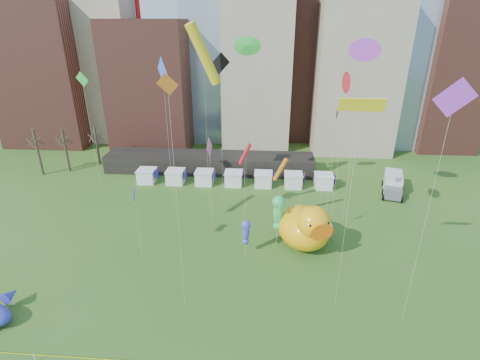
# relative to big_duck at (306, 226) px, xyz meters

# --- Properties ---
(skyline) EXTENTS (101.00, 23.00, 68.00)m
(skyline) POSITION_rel_big_duck_xyz_m (-9.04, 42.98, 18.47)
(skyline) COLOR brown
(skyline) RESTS_ON ground
(pavilion) EXTENTS (38.00, 6.00, 3.20)m
(pavilion) POSITION_rel_big_duck_xyz_m (-15.29, 23.92, -1.37)
(pavilion) COLOR black
(pavilion) RESTS_ON ground
(vendor_tents) EXTENTS (33.24, 2.80, 2.40)m
(vendor_tents) POSITION_rel_big_duck_xyz_m (-10.27, 17.92, -1.87)
(vendor_tents) COLOR white
(vendor_tents) RESTS_ON ground
(bare_trees) EXTENTS (8.44, 6.44, 8.50)m
(bare_trees) POSITION_rel_big_duck_xyz_m (-41.46, 22.46, 1.04)
(bare_trees) COLOR #382B21
(bare_trees) RESTS_ON ground
(big_duck) EXTENTS (8.19, 9.23, 6.47)m
(big_duck) POSITION_rel_big_duck_xyz_m (0.00, 0.00, 0.00)
(big_duck) COLOR #FFAD0D
(big_duck) RESTS_ON ground
(small_duck) EXTENTS (4.18, 4.59, 3.20)m
(small_duck) POSITION_rel_big_duck_xyz_m (2.17, 2.04, -1.50)
(small_duck) COLOR white
(small_duck) RESTS_ON ground
(seahorse_green) EXTENTS (1.70, 2.05, 6.66)m
(seahorse_green) POSITION_rel_big_duck_xyz_m (-3.35, 0.54, 1.79)
(seahorse_green) COLOR silver
(seahorse_green) RESTS_ON ground
(seahorse_purple) EXTENTS (1.24, 1.48, 4.62)m
(seahorse_purple) POSITION_rel_big_duck_xyz_m (-7.08, -1.91, 0.29)
(seahorse_purple) COLOR silver
(seahorse_purple) RESTS_ON ground
(box_truck) EXTENTS (4.37, 7.52, 3.01)m
(box_truck) POSITION_rel_big_duck_xyz_m (15.60, 16.90, -1.42)
(box_truck) COLOR silver
(box_truck) RESTS_ON ground
(kite_0) EXTENTS (1.82, 0.65, 10.89)m
(kite_0) POSITION_rel_big_duck_xyz_m (-7.80, 7.26, 6.39)
(kite_0) COLOR silver
(kite_0) RESTS_ON ground
(kite_1) EXTENTS (0.26, 2.87, 12.44)m
(kite_1) POSITION_rel_big_duck_xyz_m (-12.08, 4.75, 7.91)
(kite_1) COLOR silver
(kite_1) RESTS_ON ground
(kite_2) EXTENTS (2.70, 0.92, 21.88)m
(kite_2) POSITION_rel_big_duck_xyz_m (-11.34, 11.19, 17.06)
(kite_2) COLOR silver
(kite_2) RESTS_ON ground
(kite_3) EXTENTS (1.84, 0.51, 19.89)m
(kite_3) POSITION_rel_big_duck_xyz_m (-27.99, 6.53, 15.17)
(kite_3) COLOR silver
(kite_3) RESTS_ON ground
(kite_4) EXTENTS (4.45, 3.49, 25.58)m
(kite_4) POSITION_rel_big_duck_xyz_m (-13.03, 8.55, 18.81)
(kite_4) COLOR silver
(kite_4) RESTS_ON ground
(kite_5) EXTENTS (2.07, 2.94, 21.48)m
(kite_5) POSITION_rel_big_duck_xyz_m (-18.36, 8.64, 16.47)
(kite_5) COLOR silver
(kite_5) RESTS_ON ground
(kite_6) EXTENTS (1.97, 0.91, 9.80)m
(kite_6) POSITION_rel_big_duck_xyz_m (-3.09, 5.12, 5.20)
(kite_6) COLOR silver
(kite_6) RESTS_ON ground
(kite_7) EXTENTS (2.25, 1.55, 23.83)m
(kite_7) POSITION_rel_big_duck_xyz_m (5.60, 5.42, 19.59)
(kite_7) COLOR silver
(kite_7) RESTS_ON ground
(kite_8) EXTENTS (0.40, 2.08, 21.00)m
(kite_8) POSITION_rel_big_duck_xyz_m (2.78, -0.67, 16.95)
(kite_8) COLOR silver
(kite_8) RESTS_ON ground
(kite_10) EXTENTS (0.23, 1.68, 16.74)m
(kite_10) POSITION_rel_big_duck_xyz_m (2.98, 3.78, 12.22)
(kite_10) COLOR silver
(kite_10) RESTS_ON ground
(kite_11) EXTENTS (2.29, 0.45, 23.87)m
(kite_11) POSITION_rel_big_duck_xyz_m (-7.73, 9.59, 19.72)
(kite_11) COLOR silver
(kite_11) RESTS_ON ground
(kite_12) EXTENTS (3.45, 0.50, 20.26)m
(kite_12) POSITION_rel_big_duck_xyz_m (2.02, -10.20, 16.65)
(kite_12) COLOR silver
(kite_12) RESTS_ON ground
(kite_13) EXTENTS (0.43, 1.67, 9.29)m
(kite_13) POSITION_rel_big_duck_xyz_m (-19.10, -3.69, 5.26)
(kite_13) COLOR silver
(kite_13) RESTS_ON ground
(kite_14) EXTENTS (1.47, 0.87, 22.00)m
(kite_14) POSITION_rel_big_duck_xyz_m (-12.54, -10.70, 16.97)
(kite_14) COLOR silver
(kite_14) RESTS_ON ground
(kite_15) EXTENTS (2.79, 0.68, 21.99)m
(kite_15) POSITION_rel_big_duck_xyz_m (8.07, -11.25, 17.16)
(kite_15) COLOR silver
(kite_15) RESTS_ON ground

